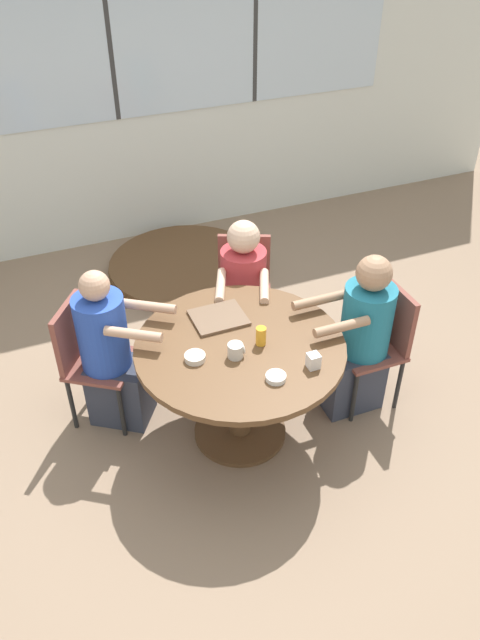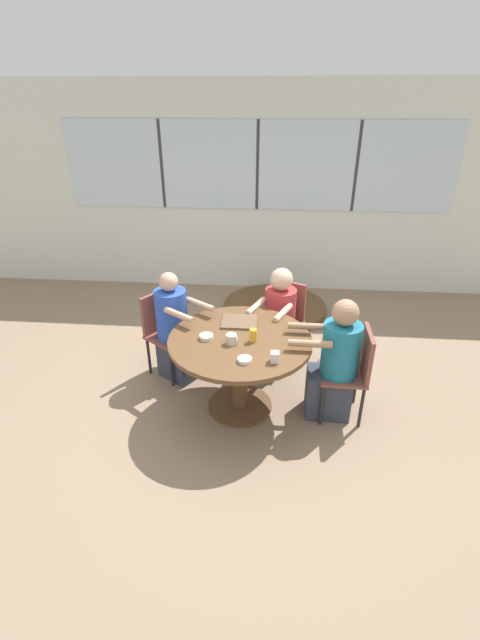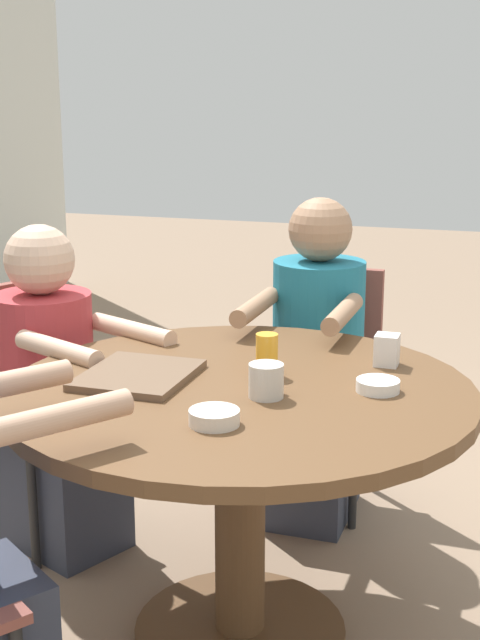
{
  "view_description": "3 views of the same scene",
  "coord_description": "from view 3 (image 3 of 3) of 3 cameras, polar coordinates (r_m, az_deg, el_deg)",
  "views": [
    {
      "loc": [
        -1.08,
        -2.62,
        3.07
      ],
      "look_at": [
        0.0,
        0.0,
        0.93
      ],
      "focal_mm": 35.0,
      "sensor_mm": 36.0,
      "label": 1
    },
    {
      "loc": [
        0.26,
        -3.17,
        2.64
      ],
      "look_at": [
        0.0,
        0.0,
        0.93
      ],
      "focal_mm": 24.0,
      "sensor_mm": 36.0,
      "label": 2
    },
    {
      "loc": [
        -2.13,
        -0.69,
        1.5
      ],
      "look_at": [
        0.0,
        0.0,
        0.93
      ],
      "focal_mm": 50.0,
      "sensor_mm": 36.0,
      "label": 3
    }
  ],
  "objects": [
    {
      "name": "ground_plane",
      "position": [
        2.7,
        0.0,
        -19.46
      ],
      "size": [
        16.0,
        16.0,
        0.0
      ],
      "primitive_type": "plane",
      "color": "#8C725B"
    },
    {
      "name": "person_man_teal_shirt",
      "position": [
        3.04,
        -11.81,
        -5.36
      ],
      "size": [
        0.53,
        0.66,
        1.09
      ],
      "rotation": [
        0.0,
        0.0,
        -3.56
      ],
      "color": "#333847",
      "rests_on": "ground_plane"
    },
    {
      "name": "juice_glass",
      "position": [
        2.44,
        1.73,
        -2.21
      ],
      "size": [
        0.06,
        0.06,
        0.12
      ],
      "color": "gold",
      "rests_on": "dining_table"
    },
    {
      "name": "dining_table",
      "position": [
        2.42,
        0.0,
        -7.98
      ],
      "size": [
        1.25,
        1.25,
        0.75
      ],
      "color": "brown",
      "rests_on": "ground_plane"
    },
    {
      "name": "milk_carton_small",
      "position": [
        2.56,
        9.38,
        -1.91
      ],
      "size": [
        0.07,
        0.07,
        0.09
      ],
      "color": "silver",
      "rests_on": "dining_table"
    },
    {
      "name": "coffee_mug",
      "position": [
        2.27,
        1.7,
        -3.88
      ],
      "size": [
        0.1,
        0.09,
        0.09
      ],
      "color": "beige",
      "rests_on": "dining_table"
    },
    {
      "name": "bowl_white_shallow",
      "position": [
        2.34,
        8.82,
        -4.17
      ],
      "size": [
        0.11,
        0.11,
        0.03
      ],
      "color": "white",
      "rests_on": "dining_table"
    },
    {
      "name": "bowl_cereal",
      "position": [
        2.09,
        -1.66,
        -6.24
      ],
      "size": [
        0.12,
        0.12,
        0.04
      ],
      "color": "silver",
      "rests_on": "dining_table"
    },
    {
      "name": "food_tray_dark",
      "position": [
        2.44,
        -6.53,
        -3.52
      ],
      "size": [
        0.33,
        0.28,
        0.02
      ],
      "color": "brown",
      "rests_on": "dining_table"
    },
    {
      "name": "chair_for_man_blue_shirt",
      "position": [
        3.35,
        5.5,
        -2.76
      ],
      "size": [
        0.41,
        0.41,
        0.87
      ],
      "rotation": [
        0.0,
        0.0,
        1.56
      ],
      "color": "brown",
      "rests_on": "ground_plane"
    },
    {
      "name": "person_man_blue_shirt",
      "position": [
        3.2,
        4.81,
        -3.59
      ],
      "size": [
        0.62,
        0.36,
        1.15
      ],
      "rotation": [
        0.0,
        0.0,
        1.56
      ],
      "color": "#333847",
      "rests_on": "ground_plane"
    },
    {
      "name": "chair_for_man_teal_shirt",
      "position": [
        3.16,
        -13.66,
        -4.19
      ],
      "size": [
        0.53,
        0.53,
        0.87
      ],
      "rotation": [
        0.0,
        0.0,
        -3.56
      ],
      "color": "brown",
      "rests_on": "ground_plane"
    }
  ]
}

